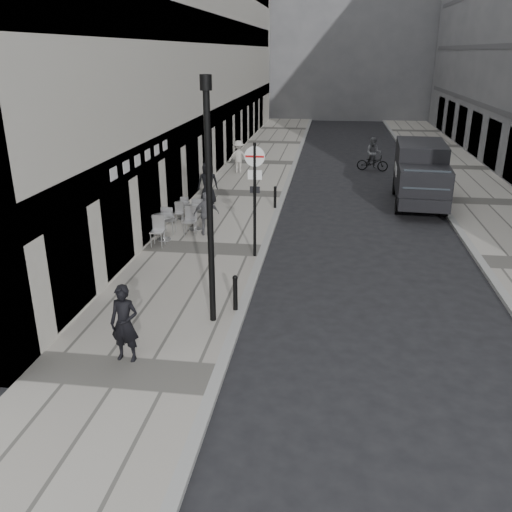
{
  "coord_description": "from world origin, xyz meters",
  "views": [
    {
      "loc": [
        2.09,
        -6.49,
        6.36
      ],
      "look_at": [
        0.3,
        6.47,
        1.4
      ],
      "focal_mm": 38.0,
      "sensor_mm": 36.0,
      "label": 1
    }
  ],
  "objects_px": {
    "walking_man": "(125,323)",
    "cyclist": "(373,158)",
    "lamppost": "(209,193)",
    "panel_van": "(421,171)",
    "sign_post": "(255,185)"
  },
  "relations": [
    {
      "from": "walking_man",
      "to": "cyclist",
      "type": "relative_size",
      "value": 0.92
    },
    {
      "from": "lamppost",
      "to": "cyclist",
      "type": "xyz_separation_m",
      "value": [
        5.06,
        19.31,
        -2.61
      ]
    },
    {
      "from": "lamppost",
      "to": "panel_van",
      "type": "bearing_deg",
      "value": 61.93
    },
    {
      "from": "panel_van",
      "to": "cyclist",
      "type": "distance_m",
      "value": 7.12
    },
    {
      "from": "walking_man",
      "to": "sign_post",
      "type": "bearing_deg",
      "value": 78.54
    },
    {
      "from": "panel_van",
      "to": "cyclist",
      "type": "relative_size",
      "value": 3.01
    },
    {
      "from": "lamppost",
      "to": "panel_van",
      "type": "xyz_separation_m",
      "value": [
        6.61,
        12.4,
        -1.88
      ]
    },
    {
      "from": "walking_man",
      "to": "sign_post",
      "type": "height_order",
      "value": "sign_post"
    },
    {
      "from": "sign_post",
      "to": "cyclist",
      "type": "height_order",
      "value": "sign_post"
    },
    {
      "from": "lamppost",
      "to": "panel_van",
      "type": "relative_size",
      "value": 1.03
    },
    {
      "from": "sign_post",
      "to": "panel_van",
      "type": "xyz_separation_m",
      "value": [
        6.21,
        7.82,
        -1.0
      ]
    },
    {
      "from": "sign_post",
      "to": "walking_man",
      "type": "bearing_deg",
      "value": -105.39
    },
    {
      "from": "panel_van",
      "to": "cyclist",
      "type": "bearing_deg",
      "value": 106.41
    },
    {
      "from": "lamppost",
      "to": "cyclist",
      "type": "height_order",
      "value": "lamppost"
    },
    {
      "from": "sign_post",
      "to": "panel_van",
      "type": "distance_m",
      "value": 10.03
    }
  ]
}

